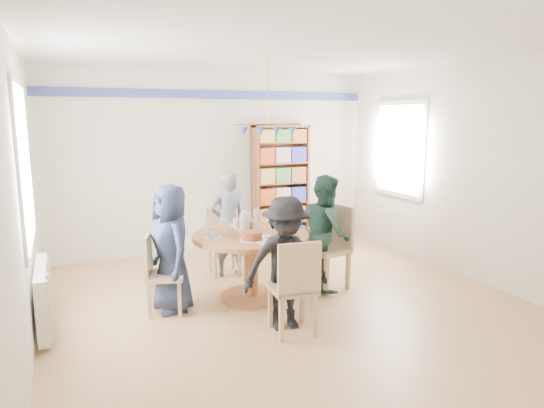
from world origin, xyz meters
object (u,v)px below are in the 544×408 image
person_left (171,248)px  person_right (326,232)px  radiator (43,297)px  chair_near (295,284)px  chair_left (158,270)px  dining_table (251,251)px  chair_right (332,243)px  person_near (286,263)px  bookshelf (281,187)px  chair_far (223,237)px  person_far (228,224)px

person_left → person_right: size_ratio=0.99×
radiator → chair_near: chair_near is taller
chair_left → chair_near: 1.50m
chair_left → dining_table: bearing=-0.3°
chair_right → person_near: person_near is taller
dining_table → bookshelf: bookshelf is taller
person_near → person_right: bearing=47.8°
chair_far → person_far: (0.04, -0.12, 0.20)m
dining_table → bookshelf: size_ratio=0.68×
chair_left → person_left: bearing=11.4°
chair_near → bookshelf: 3.36m
chair_right → person_left: 1.91m
radiator → person_far: person_far is taller
chair_left → chair_right: bearing=-1.2°
chair_right → chair_near: (-1.00, -1.01, -0.04)m
radiator → dining_table: (2.12, 0.01, 0.21)m
chair_near → bookshelf: (1.27, 3.08, 0.42)m
radiator → chair_far: size_ratio=1.15×
bookshelf → person_far: bearing=-138.1°
chair_left → person_near: 1.37m
chair_far → person_far: bearing=-73.1°
chair_near → bookshelf: size_ratio=0.49×
person_right → person_near: (-0.91, -0.81, -0.04)m
chair_far → person_left: 1.33m
chair_near → person_right: size_ratio=0.68×
person_near → chair_left: bearing=147.0°
person_left → radiator: bearing=-96.2°
person_far → person_near: (-0.01, -1.75, -0.03)m
chair_far → person_right: 1.42m
radiator → person_left: size_ratio=0.74×
person_left → person_far: 1.25m
chair_right → chair_near: chair_right is taller
dining_table → chair_near: bearing=-88.3°
chair_right → chair_left: bearing=178.8°
radiator → chair_right: (3.15, -0.03, 0.20)m
person_left → person_near: size_ratio=1.04×
bookshelf → chair_right: bearing=-97.6°
radiator → dining_table: size_ratio=0.77×
person_near → chair_far: bearing=96.9°
chair_right → person_right: size_ratio=0.73×
chair_far → chair_near: bearing=-89.2°
person_far → bookshelf: bookshelf is taller
dining_table → person_far: bearing=87.7°
chair_far → person_near: bearing=-89.3°
chair_left → person_right: 1.98m
chair_far → chair_near: chair_near is taller
person_near → bookshelf: (1.28, 2.88, 0.29)m
person_left → person_far: (0.92, 0.86, 0.00)m
chair_near → dining_table: bearing=91.7°
chair_far → bookshelf: size_ratio=0.46×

